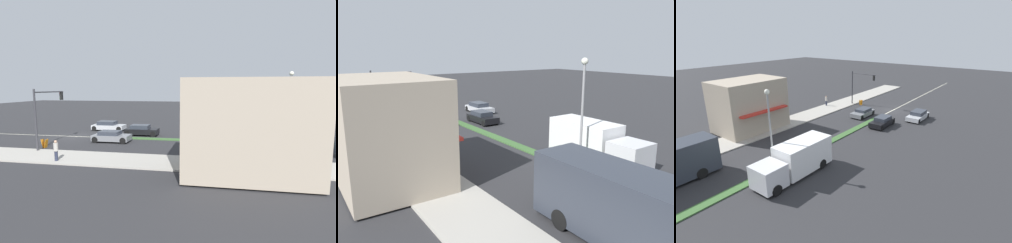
{
  "view_description": "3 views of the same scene",
  "coord_description": "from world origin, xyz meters",
  "views": [
    {
      "loc": [
        28.49,
        16.78,
        5.85
      ],
      "look_at": [
        -0.14,
        11.56,
        2.06
      ],
      "focal_mm": 28.0,
      "sensor_mm": 36.0,
      "label": 1
    },
    {
      "loc": [
        15.82,
        38.42,
        7.99
      ],
      "look_at": [
        -0.6,
        14.76,
        1.6
      ],
      "focal_mm": 35.0,
      "sensor_mm": 36.0,
      "label": 2
    },
    {
      "loc": [
        -17.62,
        37.54,
        11.85
      ],
      "look_at": [
        -0.9,
        14.73,
        2.25
      ],
      "focal_mm": 28.0,
      "sensor_mm": 36.0,
      "label": 3
    }
  ],
  "objects": [
    {
      "name": "building_corner_store",
      "position": [
        10.93,
        18.85,
        3.27
      ],
      "size": [
        6.24,
        8.15,
        6.3
      ],
      "color": "tan",
      "rests_on": "sidewalk_right"
    },
    {
      "name": "sedan_silver",
      "position": [
        -5.0,
        2.37,
        0.62
      ],
      "size": [
        1.9,
        4.38,
        1.28
      ],
      "color": "#B7BABF",
      "rests_on": "ground"
    },
    {
      "name": "sidewalk_right",
      "position": [
        9.0,
        18.5,
        0.06
      ],
      "size": [
        4.0,
        73.0,
        0.12
      ],
      "primitive_type": "cube",
      "color": "#A8A399",
      "rests_on": "ground"
    },
    {
      "name": "median_strip",
      "position": [
        0.0,
        27.0,
        0.05
      ],
      "size": [
        0.9,
        46.0,
        0.1
      ],
      "primitive_type": "cube",
      "color": "#3D6633",
      "rests_on": "ground"
    },
    {
      "name": "pedestrian",
      "position": [
        10.33,
        4.52,
        0.98
      ],
      "size": [
        0.34,
        0.34,
        1.64
      ],
      "color": "#282D42",
      "rests_on": "sidewalk_right"
    },
    {
      "name": "street_lamp",
      "position": [
        0.0,
        24.24,
        4.78
      ],
      "size": [
        0.44,
        0.44,
        7.37
      ],
      "color": "gray",
      "rests_on": "median_strip"
    },
    {
      "name": "lane_marking_center",
      "position": [
        0.0,
        0.0,
        0.0
      ],
      "size": [
        0.16,
        60.0,
        0.01
      ],
      "primitive_type": "cube",
      "color": "beige",
      "rests_on": "ground"
    },
    {
      "name": "traffic_signal_main",
      "position": [
        6.12,
        0.79,
        3.9
      ],
      "size": [
        4.59,
        0.34,
        5.6
      ],
      "color": "#333338",
      "rests_on": "sidewalk_right"
    },
    {
      "name": "delivery_truck",
      "position": [
        -2.2,
        23.53,
        1.47
      ],
      "size": [
        2.44,
        7.5,
        2.87
      ],
      "color": "silver",
      "rests_on": "ground"
    },
    {
      "name": "warning_aframe_sign",
      "position": [
        5.99,
        0.43,
        0.43
      ],
      "size": [
        0.45,
        0.53,
        0.84
      ],
      "color": "orange",
      "rests_on": "ground"
    },
    {
      "name": "ground_plane",
      "position": [
        0.0,
        18.0,
        0.0
      ],
      "size": [
        160.0,
        160.0,
        0.0
      ],
      "primitive_type": "plane",
      "color": "#2B2B2D"
    },
    {
      "name": "suv_black",
      "position": [
        -2.2,
        7.88,
        0.63
      ],
      "size": [
        1.86,
        4.05,
        1.29
      ],
      "color": "black",
      "rests_on": "ground"
    },
    {
      "name": "suv_grey",
      "position": [
        2.2,
        5.77,
        0.59
      ],
      "size": [
        1.9,
        4.0,
        1.19
      ],
      "color": "slate",
      "rests_on": "ground"
    }
  ]
}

